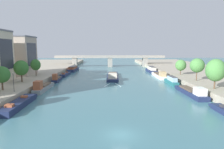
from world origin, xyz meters
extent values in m
plane|color=#42757F|center=(0.00, 0.00, 0.00)|extent=(400.00, 400.00, 0.00)
cube|color=#A89E89|center=(-40.06, 55.00, 0.95)|extent=(36.00, 170.00, 1.90)
cube|color=#A89E89|center=(40.06, 55.00, 0.95)|extent=(36.00, 170.00, 1.90)
cube|color=#1E284C|center=(0.36, 51.96, 0.46)|extent=(4.94, 22.90, 0.91)
cube|color=#1E284C|center=(0.72, 63.70, 0.55)|extent=(4.07, 1.33, 0.82)
cube|color=#1E284C|center=(0.36, 51.96, 0.94)|extent=(5.03, 22.90, 0.06)
cube|color=beige|center=(0.12, 44.22, 1.85)|extent=(3.32, 4.65, 1.75)
cube|color=black|center=(0.19, 46.51, 2.11)|extent=(2.55, 0.11, 0.49)
cube|color=brown|center=(0.43, 54.24, 1.15)|extent=(3.67, 11.94, 0.36)
cylinder|color=#232328|center=(0.79, 45.12, 1.52)|extent=(0.07, 0.07, 1.10)
cube|color=silver|center=(1.70, 36.22, 0.01)|extent=(1.82, 5.90, 0.03)
cube|color=silver|center=(-1.90, 36.33, 0.01)|extent=(2.17, 5.82, 0.03)
cube|color=#1E284C|center=(-20.14, 13.20, 0.60)|extent=(2.70, 13.27, 1.20)
cube|color=#1E284C|center=(-20.21, 20.17, 0.72)|extent=(2.46, 1.27, 0.97)
cube|color=#1E284C|center=(-20.14, 13.20, 1.23)|extent=(2.76, 13.27, 0.06)
cube|color=#9E5133|center=(-20.17, 16.12, 1.46)|extent=(1.30, 0.91, 0.40)
cube|color=#9E5133|center=(-20.11, 9.49, 1.50)|extent=(1.43, 1.11, 0.48)
cylinder|color=#232328|center=(-19.72, 9.23, 1.81)|extent=(0.07, 0.07, 1.10)
cube|color=gray|center=(-20.24, 29.31, 0.55)|extent=(2.36, 12.67, 1.10)
cube|color=gray|center=(-20.25, 36.00, 0.66)|extent=(2.23, 1.24, 0.92)
cube|color=gray|center=(-20.24, 29.31, 1.13)|extent=(2.41, 12.67, 0.06)
cube|color=#9E5133|center=(-20.24, 25.01, 2.28)|extent=(1.76, 2.54, 2.22)
cube|color=black|center=(-20.24, 26.28, 2.61)|extent=(1.41, 0.03, 0.62)
cube|color=brown|center=(-20.24, 30.58, 1.34)|extent=(1.84, 6.59, 0.36)
cylinder|color=#232328|center=(-19.88, 25.51, 1.71)|extent=(0.07, 0.07, 1.10)
cube|color=#1E284C|center=(-20.16, 44.19, 0.47)|extent=(2.32, 9.36, 0.95)
cube|color=#1E284C|center=(-20.32, 49.19, 0.57)|extent=(1.95, 1.27, 0.83)
cube|color=#1E284C|center=(-20.16, 44.19, 0.98)|extent=(2.36, 9.37, 0.06)
cube|color=#9E5133|center=(-20.05, 41.03, 2.06)|extent=(1.57, 1.91, 2.11)
cube|color=black|center=(-20.08, 41.97, 2.38)|extent=(1.21, 0.07, 0.59)
cube|color=brown|center=(-20.19, 45.12, 1.19)|extent=(1.73, 4.89, 0.36)
cylinder|color=#232328|center=(-19.76, 41.41, 1.56)|extent=(0.07, 0.07, 1.10)
cube|color=#1E284C|center=(-19.98, 57.59, 0.51)|extent=(2.45, 10.79, 1.03)
cube|color=#1E284C|center=(-19.76, 63.30, 0.62)|extent=(1.98, 1.29, 0.88)
cube|color=#1E284C|center=(-19.98, 57.59, 1.06)|extent=(2.49, 10.80, 0.06)
cube|color=#9E5133|center=(-19.89, 59.95, 1.29)|extent=(1.05, 0.94, 0.40)
cube|color=#9E5133|center=(-20.10, 54.59, 1.33)|extent=(1.16, 1.14, 0.48)
cylinder|color=#232328|center=(-19.80, 54.36, 1.64)|extent=(0.07, 0.07, 1.10)
cube|color=#1E284C|center=(-19.49, 74.51, 0.63)|extent=(3.73, 14.52, 1.26)
cube|color=#1E284C|center=(-19.19, 82.06, 0.75)|extent=(3.06, 1.38, 1.00)
cube|color=#1E284C|center=(-19.49, 74.51, 1.29)|extent=(3.80, 14.53, 0.06)
cube|color=#9E5133|center=(-19.52, 73.79, 1.93)|extent=(2.96, 9.32, 1.22)
cube|color=#4C4C51|center=(-19.52, 73.79, 2.58)|extent=(3.16, 9.60, 0.08)
cylinder|color=#232328|center=(-19.18, 70.17, 1.87)|extent=(0.07, 0.07, 1.10)
cube|color=#1E284C|center=(20.01, 11.92, 0.60)|extent=(1.89, 1.22, 0.86)
cube|color=#38383D|center=(20.01, 8.95, 1.26)|extent=(0.99, 0.90, 0.40)
cube|color=#1E284C|center=(19.79, 22.68, 0.54)|extent=(2.94, 14.20, 1.07)
cube|color=#1E284C|center=(19.73, 30.12, 0.64)|extent=(2.70, 1.25, 0.90)
cube|color=#1E284C|center=(19.79, 22.68, 1.10)|extent=(3.00, 14.20, 0.06)
cube|color=white|center=(19.82, 17.86, 2.00)|extent=(2.14, 2.85, 1.74)
cube|color=black|center=(19.81, 19.29, 2.26)|extent=(1.70, 0.04, 0.49)
cube|color=brown|center=(19.77, 24.10, 1.31)|extent=(2.27, 7.39, 0.36)
cylinder|color=#232328|center=(20.24, 18.43, 1.68)|extent=(0.07, 0.07, 1.10)
cube|color=#23666B|center=(19.56, 37.01, 0.60)|extent=(1.95, 9.03, 1.21)
cube|color=#23666B|center=(19.57, 41.88, 0.72)|extent=(1.84, 1.25, 0.97)
cube|color=#23666B|center=(19.56, 37.01, 1.24)|extent=(1.98, 9.03, 0.06)
cube|color=#9EBCD6|center=(19.56, 36.56, 1.97)|extent=(1.59, 5.78, 1.40)
cube|color=#4C4C51|center=(19.56, 36.56, 2.71)|extent=(1.71, 5.95, 0.08)
cylinder|color=#232328|center=(19.85, 34.31, 1.82)|extent=(0.07, 0.07, 1.10)
cube|color=silver|center=(19.49, 52.15, 0.57)|extent=(3.11, 15.23, 1.15)
cube|color=silver|center=(19.64, 60.09, 0.69)|extent=(2.70, 1.29, 0.94)
cube|color=silver|center=(19.49, 52.15, 1.18)|extent=(3.17, 15.23, 0.06)
cube|color=tan|center=(19.39, 46.99, 2.12)|extent=(2.17, 3.08, 1.82)
cube|color=black|center=(19.42, 48.52, 2.39)|extent=(1.69, 0.06, 0.51)
cube|color=brown|center=(19.52, 53.67, 1.39)|extent=(2.35, 7.94, 0.36)
cylinder|color=#232328|center=(19.83, 47.59, 1.76)|extent=(0.07, 0.07, 1.10)
cube|color=#1E284C|center=(19.86, 67.88, 0.64)|extent=(3.05, 13.13, 1.29)
cube|color=#1E284C|center=(19.67, 74.76, 0.77)|extent=(2.59, 1.34, 1.01)
cube|color=#1E284C|center=(19.86, 67.88, 1.32)|extent=(3.11, 13.13, 0.06)
cube|color=beige|center=(19.88, 67.23, 2.11)|extent=(2.44, 8.41, 1.52)
cube|color=#4C4C51|center=(19.88, 67.23, 2.91)|extent=(2.61, 8.67, 0.08)
cylinder|color=#232328|center=(20.37, 63.98, 1.90)|extent=(0.07, 0.07, 1.10)
cylinder|color=brown|center=(-27.46, 21.20, 3.24)|extent=(0.40, 0.40, 2.67)
ellipsoid|color=#336B2D|center=(-27.46, 21.20, 5.68)|extent=(3.91, 3.91, 4.04)
cylinder|color=brown|center=(-27.49, 32.09, 3.41)|extent=(0.38, 0.38, 3.02)
ellipsoid|color=#336B2D|center=(-27.49, 32.09, 6.16)|extent=(4.21, 4.21, 4.52)
cylinder|color=brown|center=(-27.62, 44.21, 3.39)|extent=(0.24, 0.24, 2.97)
ellipsoid|color=#336B2D|center=(-27.62, 44.21, 5.98)|extent=(3.48, 3.48, 4.04)
cylinder|color=brown|center=(25.12, 21.31, 3.46)|extent=(0.37, 0.37, 3.12)
ellipsoid|color=#4C8942|center=(25.12, 21.31, 6.57)|extent=(4.78, 4.78, 5.62)
cylinder|color=brown|center=(26.00, 33.05, 3.67)|extent=(0.28, 0.28, 3.54)
ellipsoid|color=#4C8942|center=(26.00, 33.05, 6.65)|extent=(4.35, 4.35, 4.40)
cylinder|color=brown|center=(26.05, 46.38, 3.13)|extent=(0.31, 0.31, 2.46)
ellipsoid|color=#4C8942|center=(26.05, 46.38, 5.52)|extent=(3.98, 3.98, 4.20)
cylinder|color=black|center=(-23.81, 19.33, 4.06)|extent=(0.11, 0.11, 4.32)
sphere|color=#EAE5C6|center=(-23.81, 19.33, 6.36)|extent=(0.28, 0.28, 0.28)
cylinder|color=black|center=(-23.81, 19.33, 2.00)|extent=(0.22, 0.22, 0.20)
cube|color=#232833|center=(-31.70, 32.70, 10.15)|extent=(0.04, 7.58, 9.00)
cube|color=#A89989|center=(-36.73, 48.25, 8.90)|extent=(12.98, 11.16, 14.00)
cube|color=#565B66|center=(-36.73, 48.25, 16.15)|extent=(13.37, 11.50, 0.50)
cube|color=#232833|center=(-30.21, 48.25, 9.60)|extent=(0.04, 8.93, 8.40)
cube|color=gray|center=(0.00, 95.35, 5.96)|extent=(68.12, 4.40, 0.60)
cube|color=gray|center=(0.00, 93.35, 6.71)|extent=(68.12, 0.30, 0.90)
cube|color=gray|center=(0.00, 97.35, 6.71)|extent=(68.12, 0.30, 0.90)
cube|color=gray|center=(-22.06, 95.35, 2.83)|extent=(2.80, 3.60, 5.66)
cube|color=gray|center=(0.00, 95.35, 2.83)|extent=(2.80, 3.60, 5.66)
cube|color=gray|center=(22.06, 95.35, 2.83)|extent=(2.80, 3.60, 5.66)
camera|label=1|loc=(-1.93, -25.63, 12.22)|focal=30.93mm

